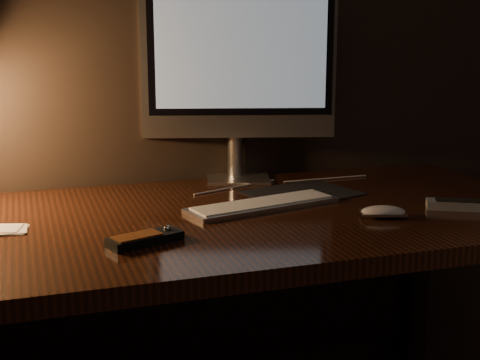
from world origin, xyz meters
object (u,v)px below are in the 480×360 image
object	(u,v)px
keyboard	(263,204)
desk	(211,258)
monitor	(239,62)
media_remote	(145,238)
mouse	(383,213)
tv_remote	(470,205)

from	to	relation	value
keyboard	desk	bearing A→B (deg)	146.60
monitor	media_remote	xyz separation A→B (m)	(-0.35, -0.49, -0.32)
mouse	media_remote	size ratio (longest dim) A/B	0.62
mouse	media_remote	xyz separation A→B (m)	(-0.54, -0.02, 0.00)
monitor	tv_remote	bearing A→B (deg)	-33.38
desk	media_remote	size ratio (longest dim) A/B	10.06
keyboard	monitor	bearing A→B (deg)	69.54
desk	keyboard	bearing A→B (deg)	-20.36
desk	keyboard	xyz separation A→B (m)	(0.12, -0.04, 0.14)
monitor	mouse	world-z (taller)	monitor
media_remote	tv_remote	bearing A→B (deg)	-18.24
keyboard	media_remote	distance (m)	0.37
keyboard	tv_remote	xyz separation A→B (m)	(0.45, -0.17, 0.00)
desk	tv_remote	bearing A→B (deg)	-20.73
monitor	mouse	distance (m)	0.60
tv_remote	media_remote	bearing A→B (deg)	-150.68
desk	monitor	bearing A→B (deg)	58.86
mouse	monitor	bearing A→B (deg)	129.87
desk	tv_remote	world-z (taller)	tv_remote
keyboard	tv_remote	bearing A→B (deg)	-33.87
monitor	media_remote	size ratio (longest dim) A/B	3.48
media_remote	monitor	bearing A→B (deg)	34.64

